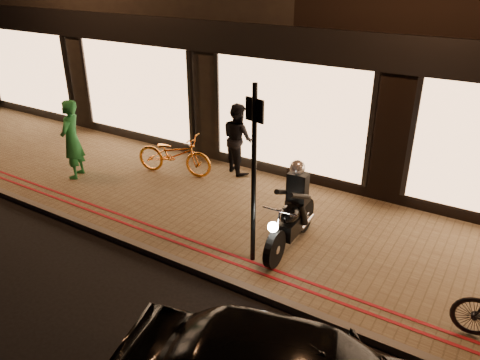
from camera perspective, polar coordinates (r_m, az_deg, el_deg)
name	(u,v)px	position (r m, az deg, el deg)	size (l,w,h in m)	color
ground	(179,268)	(8.08, -7.49, -10.56)	(90.00, 90.00, 0.00)	black
sidewalk	(241,215)	(9.42, 0.15, -4.32)	(50.00, 4.00, 0.12)	#746347
kerb_stone	(180,263)	(8.08, -7.28, -10.04)	(50.00, 0.14, 0.12)	#59544C
red_kerb_lines	(198,246)	(8.36, -5.15, -8.06)	(50.00, 0.26, 0.01)	maroon
motorcycle	(292,215)	(8.10, 6.38, -4.26)	(0.60, 1.94, 1.59)	black
sign_post	(254,168)	(7.20, 1.70, 1.44)	(0.35, 0.11, 3.00)	black
bicycle_gold	(174,154)	(11.02, -8.03, 3.11)	(0.65, 1.85, 0.97)	orange
person_green	(72,140)	(11.28, -19.83, 4.66)	(0.66, 0.44, 1.82)	#1D6E33
person_dark	(238,138)	(10.92, -0.26, 5.10)	(0.81, 0.63, 1.67)	black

